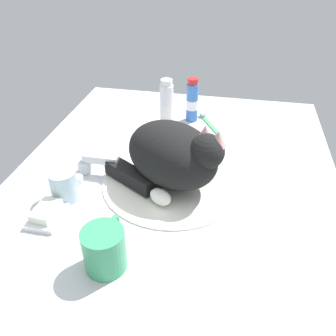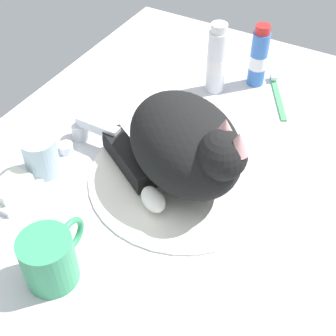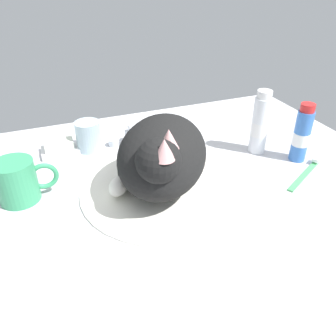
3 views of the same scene
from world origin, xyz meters
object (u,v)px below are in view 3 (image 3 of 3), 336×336
object	(u,v)px
coffee_mug	(18,181)
toothbrush	(306,172)
mouthwash_bottle	(302,135)
toothpaste_bottle	(260,124)
cat	(161,156)
rinse_cup	(89,136)
faucet	(133,136)
soap_bar	(59,145)

from	to	relation	value
coffee_mug	toothbrush	bearing A→B (deg)	-12.66
mouthwash_bottle	toothpaste_bottle	bearing A→B (deg)	133.13
coffee_mug	cat	bearing A→B (deg)	-15.99
toothpaste_bottle	mouthwash_bottle	world-z (taller)	toothpaste_bottle
coffee_mug	rinse_cup	xyz separation A→B (cm)	(16.60, 15.87, -0.58)
faucet	toothbrush	size ratio (longest dim) A/B	0.85
faucet	toothpaste_bottle	xyz separation A→B (cm)	(27.75, -14.43, 4.95)
cat	mouthwash_bottle	xyz separation A→B (cm)	(35.06, 0.27, -1.88)
faucet	cat	xyz separation A→B (cm)	(-0.53, -21.93, 6.04)
cat	coffee_mug	distance (cm)	28.47
faucet	cat	bearing A→B (deg)	-91.39
coffee_mug	toothpaste_bottle	size ratio (longest dim) A/B	0.76
rinse_cup	mouthwash_bottle	size ratio (longest dim) A/B	0.53
cat	toothpaste_bottle	bearing A→B (deg)	14.85
faucet	toothpaste_bottle	world-z (taller)	toothpaste_bottle
coffee_mug	mouthwash_bottle	world-z (taller)	mouthwash_bottle
cat	soap_bar	world-z (taller)	cat
toothpaste_bottle	toothbrush	distance (cm)	15.53
toothpaste_bottle	soap_bar	bearing A→B (deg)	159.57
faucet	soap_bar	distance (cm)	18.44
rinse_cup	soap_bar	distance (cm)	7.47
mouthwash_bottle	toothbrush	bearing A→B (deg)	-110.95
cat	toothbrush	bearing A→B (deg)	-9.84
faucet	coffee_mug	size ratio (longest dim) A/B	1.03
soap_bar	coffee_mug	bearing A→B (deg)	-119.03
soap_bar	mouthwash_bottle	xyz separation A→B (cm)	(52.76, -24.36, 4.40)
rinse_cup	toothpaste_bottle	xyz separation A→B (cm)	(38.75, -16.13, 3.63)
toothbrush	soap_bar	bearing A→B (deg)	149.01
toothpaste_bottle	mouthwash_bottle	xyz separation A→B (cm)	(6.77, -7.23, -0.79)
rinse_cup	toothpaste_bottle	distance (cm)	42.13
toothbrush	cat	bearing A→B (deg)	170.16
toothpaste_bottle	toothbrush	bearing A→B (deg)	-71.19
toothbrush	coffee_mug	bearing A→B (deg)	167.34
faucet	mouthwash_bottle	xyz separation A→B (cm)	(34.53, -21.66, 4.17)
coffee_mug	mouthwash_bottle	xyz separation A→B (cm)	(62.13, -7.49, 2.27)
coffee_mug	soap_bar	size ratio (longest dim) A/B	1.76
faucet	rinse_cup	world-z (taller)	rinse_cup
rinse_cup	mouthwash_bottle	world-z (taller)	mouthwash_bottle
faucet	soap_bar	xyz separation A→B (cm)	(-18.24, 2.71, -0.23)
coffee_mug	rinse_cup	distance (cm)	22.98
faucet	toothpaste_bottle	bearing A→B (deg)	-27.47
faucet	coffee_mug	bearing A→B (deg)	-152.83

